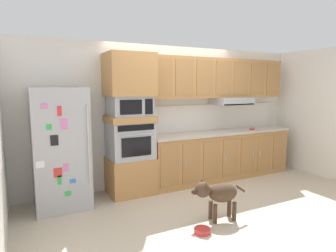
% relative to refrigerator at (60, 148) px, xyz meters
% --- Properties ---
extents(ground_plane, '(9.60, 9.60, 0.00)m').
position_rel_refrigerator_xyz_m(ground_plane, '(2.02, -0.68, -0.88)').
color(ground_plane, beige).
extents(back_kitchen_wall, '(6.20, 0.12, 2.50)m').
position_rel_refrigerator_xyz_m(back_kitchen_wall, '(2.02, 0.43, 0.37)').
color(back_kitchen_wall, silver).
rests_on(back_kitchen_wall, ground).
extents(side_panel_right, '(0.12, 7.10, 2.50)m').
position_rel_refrigerator_xyz_m(side_panel_right, '(4.82, -0.68, 0.37)').
color(side_panel_right, white).
rests_on(side_panel_right, ground).
extents(refrigerator, '(0.76, 0.73, 1.76)m').
position_rel_refrigerator_xyz_m(refrigerator, '(0.00, 0.00, 0.00)').
color(refrigerator, '#ADADB2').
rests_on(refrigerator, ground).
extents(oven_base_cabinet, '(0.74, 0.62, 0.60)m').
position_rel_refrigerator_xyz_m(oven_base_cabinet, '(1.10, 0.07, -0.58)').
color(oven_base_cabinet, '#B77F47').
rests_on(oven_base_cabinet, ground).
extents(built_in_oven, '(0.70, 0.62, 0.60)m').
position_rel_refrigerator_xyz_m(built_in_oven, '(1.10, 0.07, 0.02)').
color(built_in_oven, '#A8AAAF').
rests_on(built_in_oven, oven_base_cabinet).
extents(appliance_mid_shelf, '(0.74, 0.62, 0.10)m').
position_rel_refrigerator_xyz_m(appliance_mid_shelf, '(1.10, 0.07, 0.37)').
color(appliance_mid_shelf, '#B77F47').
rests_on(appliance_mid_shelf, built_in_oven).
extents(microwave, '(0.64, 0.54, 0.32)m').
position_rel_refrigerator_xyz_m(microwave, '(1.10, 0.07, 0.58)').
color(microwave, '#A8AAAF').
rests_on(microwave, appliance_mid_shelf).
extents(appliance_upper_cabinet, '(0.74, 0.62, 0.68)m').
position_rel_refrigerator_xyz_m(appliance_upper_cabinet, '(1.10, 0.07, 1.08)').
color(appliance_upper_cabinet, '#B77F47').
rests_on(appliance_upper_cabinet, microwave).
extents(lower_cabinet_run, '(2.96, 0.63, 0.88)m').
position_rel_refrigerator_xyz_m(lower_cabinet_run, '(2.95, 0.07, -0.44)').
color(lower_cabinet_run, '#B77F47').
rests_on(lower_cabinet_run, ground).
extents(countertop_slab, '(3.00, 0.64, 0.04)m').
position_rel_refrigerator_xyz_m(countertop_slab, '(2.95, 0.07, 0.02)').
color(countertop_slab, '#BCB2A3').
rests_on(countertop_slab, lower_cabinet_run).
extents(backsplash_panel, '(3.00, 0.02, 0.50)m').
position_rel_refrigerator_xyz_m(backsplash_panel, '(2.95, 0.36, 0.29)').
color(backsplash_panel, silver).
rests_on(backsplash_panel, countertop_slab).
extents(upper_cabinet_with_hood, '(2.96, 0.48, 0.88)m').
position_rel_refrigerator_xyz_m(upper_cabinet_with_hood, '(2.97, 0.19, 1.02)').
color(upper_cabinet_with_hood, '#B77F47').
rests_on(upper_cabinet_with_hood, backsplash_panel).
extents(screwdriver, '(0.17, 0.17, 0.03)m').
position_rel_refrigerator_xyz_m(screwdriver, '(3.61, -0.07, 0.05)').
color(screwdriver, red).
rests_on(screwdriver, countertop_slab).
extents(dog, '(0.78, 0.32, 0.57)m').
position_rel_refrigerator_xyz_m(dog, '(1.77, -1.44, -0.51)').
color(dog, '#473323').
rests_on(dog, ground).
extents(dog_food_bowl, '(0.20, 0.20, 0.06)m').
position_rel_refrigerator_xyz_m(dog_food_bowl, '(1.39, -1.64, -0.85)').
color(dog_food_bowl, red).
rests_on(dog_food_bowl, ground).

